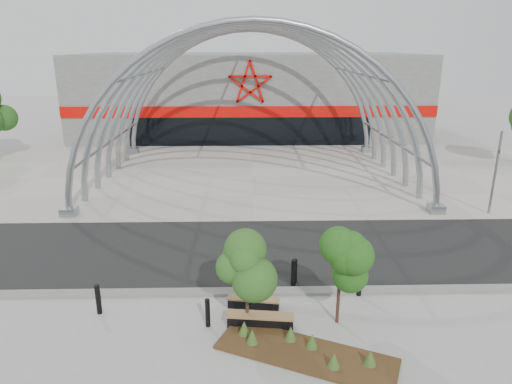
# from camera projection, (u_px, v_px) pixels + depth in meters

# --- Properties ---
(ground) EXTENTS (140.00, 140.00, 0.00)m
(ground) POSITION_uv_depth(u_px,v_px,m) (258.00, 290.00, 17.28)
(ground) COLOR #9A9A95
(ground) RESTS_ON ground
(road) EXTENTS (140.00, 7.00, 0.02)m
(road) POSITION_uv_depth(u_px,v_px,m) (256.00, 250.00, 20.60)
(road) COLOR black
(road) RESTS_ON ground
(forecourt) EXTENTS (60.00, 17.00, 0.04)m
(forecourt) POSITION_uv_depth(u_px,v_px,m) (252.00, 177.00, 32.02)
(forecourt) COLOR #A9A39A
(forecourt) RESTS_ON ground
(kerb) EXTENTS (60.00, 0.50, 0.12)m
(kerb) POSITION_uv_depth(u_px,v_px,m) (259.00, 292.00, 17.02)
(kerb) COLOR slate
(kerb) RESTS_ON ground
(arena_building) EXTENTS (34.00, 15.24, 8.00)m
(arena_building) POSITION_uv_depth(u_px,v_px,m) (249.00, 93.00, 47.87)
(arena_building) COLOR slate
(arena_building) RESTS_ON ground
(vault_canopy) EXTENTS (20.80, 15.80, 20.36)m
(vault_canopy) POSITION_uv_depth(u_px,v_px,m) (252.00, 177.00, 32.02)
(vault_canopy) COLOR gray
(vault_canopy) RESTS_ON ground
(planting_bed) EXTENTS (5.55, 3.72, 0.57)m
(planting_bed) POSITION_uv_depth(u_px,v_px,m) (304.00, 350.00, 13.63)
(planting_bed) COLOR #3A2B14
(planting_bed) RESTS_ON ground
(signal_pole) EXTENTS (0.19, 0.65, 4.59)m
(signal_pole) POSITION_uv_depth(u_px,v_px,m) (495.00, 172.00, 24.31)
(signal_pole) COLOR slate
(signal_pole) RESTS_ON ground
(street_tree_0) EXTENTS (1.50, 1.50, 3.42)m
(street_tree_0) POSITION_uv_depth(u_px,v_px,m) (247.00, 257.00, 14.38)
(street_tree_0) COLOR black
(street_tree_0) RESTS_ON ground
(street_tree_1) EXTENTS (1.39, 1.39, 3.30)m
(street_tree_1) POSITION_uv_depth(u_px,v_px,m) (341.00, 258.00, 14.53)
(street_tree_1) COLOR black
(street_tree_1) RESTS_ON ground
(bench_0) EXTENTS (1.88, 0.69, 0.39)m
(bench_0) POSITION_uv_depth(u_px,v_px,m) (254.00, 303.00, 16.03)
(bench_0) COLOR black
(bench_0) RESTS_ON ground
(bench_1) EXTENTS (2.24, 0.74, 0.46)m
(bench_1) POSITION_uv_depth(u_px,v_px,m) (260.00, 321.00, 14.94)
(bench_1) COLOR black
(bench_1) RESTS_ON ground
(bollard_0) EXTENTS (0.18, 0.18, 1.10)m
(bollard_0) POSITION_uv_depth(u_px,v_px,m) (98.00, 299.00, 15.59)
(bollard_0) COLOR black
(bollard_0) RESTS_ON ground
(bollard_1) EXTENTS (0.16, 0.16, 1.00)m
(bollard_1) POSITION_uv_depth(u_px,v_px,m) (208.00, 313.00, 14.88)
(bollard_1) COLOR black
(bollard_1) RESTS_ON ground
(bollard_2) EXTENTS (0.16, 0.16, 0.99)m
(bollard_2) POSITION_uv_depth(u_px,v_px,m) (295.00, 271.00, 17.65)
(bollard_2) COLOR black
(bollard_2) RESTS_ON ground
(bollard_3) EXTENTS (0.18, 0.18, 1.13)m
(bollard_3) POSITION_uv_depth(u_px,v_px,m) (293.00, 274.00, 17.30)
(bollard_3) COLOR black
(bollard_3) RESTS_ON ground
(bollard_4) EXTENTS (0.18, 0.18, 1.13)m
(bollard_4) POSITION_uv_depth(u_px,v_px,m) (360.00, 282.00, 16.72)
(bollard_4) COLOR black
(bollard_4) RESTS_ON ground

